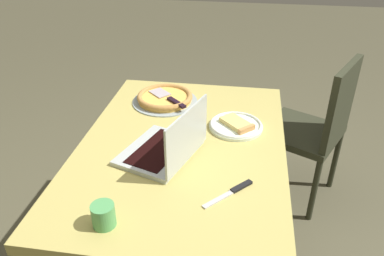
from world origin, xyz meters
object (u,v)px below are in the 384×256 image
(table_knife, at_px, (233,191))
(drink_cup, at_px, (103,215))
(laptop, at_px, (167,147))
(pizza_plate, at_px, (236,125))
(pizza_tray, at_px, (165,98))
(dining_table, at_px, (182,164))
(chair_near, at_px, (316,126))

(table_knife, bearing_deg, drink_cup, 119.25)
(laptop, xyz_separation_m, pizza_plate, (0.26, -0.25, -0.03))
(pizza_plate, height_order, pizza_tray, pizza_tray)
(laptop, relative_size, pizza_tray, 1.17)
(dining_table, relative_size, chair_near, 1.33)
(laptop, distance_m, table_knife, 0.32)
(table_knife, xyz_separation_m, drink_cup, (-0.21, 0.38, 0.04))
(dining_table, relative_size, table_knife, 7.13)
(table_knife, height_order, chair_near, chair_near)
(pizza_plate, height_order, drink_cup, drink_cup)
(chair_near, bearing_deg, laptop, 137.89)
(dining_table, bearing_deg, drink_cup, 162.01)
(pizza_plate, xyz_separation_m, pizza_tray, (0.20, 0.36, 0.01))
(pizza_tray, bearing_deg, laptop, -166.52)
(table_knife, bearing_deg, pizza_plate, 1.69)
(dining_table, xyz_separation_m, laptop, (-0.09, 0.04, 0.14))
(dining_table, xyz_separation_m, pizza_plate, (0.17, -0.21, 0.11))
(table_knife, relative_size, drink_cup, 2.20)
(pizza_plate, relative_size, chair_near, 0.26)
(drink_cup, bearing_deg, pizza_tray, -0.42)
(laptop, bearing_deg, pizza_plate, -44.58)
(dining_table, distance_m, drink_cup, 0.52)
(table_knife, bearing_deg, chair_near, -24.48)
(pizza_plate, bearing_deg, table_knife, -178.31)
(dining_table, xyz_separation_m, table_knife, (-0.27, -0.22, 0.10))
(dining_table, distance_m, chair_near, 0.95)
(pizza_plate, xyz_separation_m, chair_near, (0.51, -0.44, -0.26))
(pizza_tray, distance_m, drink_cup, 0.84)
(pizza_tray, xyz_separation_m, table_knife, (-0.63, -0.37, -0.02))
(table_knife, relative_size, chair_near, 0.19)
(drink_cup, height_order, chair_near, chair_near)
(table_knife, bearing_deg, pizza_tray, 30.62)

